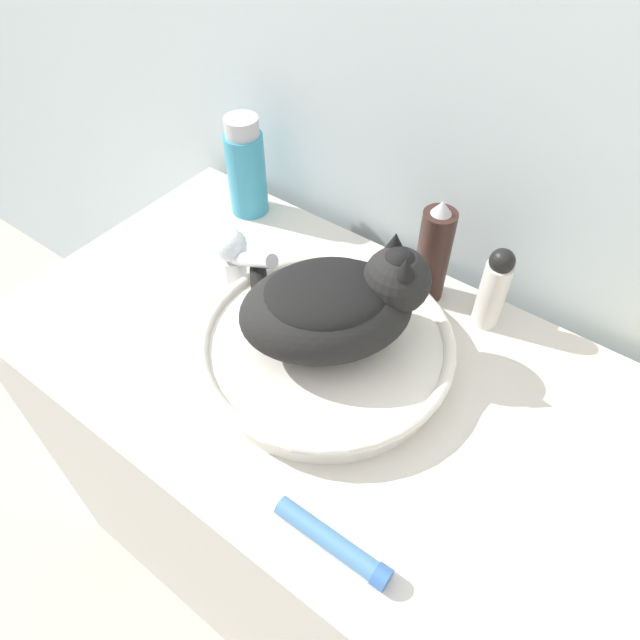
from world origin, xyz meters
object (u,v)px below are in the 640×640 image
hairspray_can_black (433,254)px  cream_tube (333,542)px  mouthwash_bottle (246,168)px  faucet (236,257)px  deodorant_stick (494,288)px  cat (335,302)px

hairspray_can_black → cream_tube: hairspray_can_black is taller
mouthwash_bottle → faucet: bearing=-53.1°
hairspray_can_black → deodorant_stick: hairspray_can_black is taller
faucet → hairspray_can_black: hairspray_can_black is taller
faucet → deodorant_stick: size_ratio=0.95×
cat → mouthwash_bottle: bearing=101.8°
mouthwash_bottle → cream_tube: bearing=-40.3°
cat → faucet: 0.23m
hairspray_can_black → deodorant_stick: 0.11m
mouthwash_bottle → cream_tube: (0.54, -0.46, -0.08)m
faucet → hairspray_can_black: (0.27, 0.18, 0.02)m
deodorant_stick → cream_tube: (0.02, -0.46, -0.06)m
mouthwash_bottle → cream_tube: size_ratio=1.24×
faucet → hairspray_can_black: bearing=44.2°
faucet → hairspray_can_black: 0.33m
hairspray_can_black → mouthwash_bottle: bearing=180.0°
hairspray_can_black → deodorant_stick: (0.11, 0.00, -0.01)m
deodorant_stick → cream_tube: deodorant_stick is taller
faucet → cream_tube: bearing=-24.2°
cat → faucet: (-0.23, 0.03, -0.05)m
cat → deodorant_stick: cat is taller
cat → hairspray_can_black: bearing=29.6°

